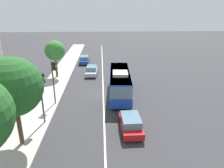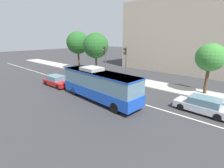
# 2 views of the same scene
# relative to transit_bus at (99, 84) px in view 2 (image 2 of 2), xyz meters

# --- Properties ---
(ground_plane) EXTENTS (160.00, 160.00, 0.00)m
(ground_plane) POSITION_rel_transit_bus_xyz_m (0.73, 2.15, -1.81)
(ground_plane) COLOR #333335
(sidewalk_kerb) EXTENTS (80.00, 3.54, 0.14)m
(sidewalk_kerb) POSITION_rel_transit_bus_xyz_m (0.73, 9.28, -1.74)
(sidewalk_kerb) COLOR #B2ADA3
(sidewalk_kerb) RESTS_ON ground_plane
(lane_centre_line) EXTENTS (76.00, 0.16, 0.01)m
(lane_centre_line) POSITION_rel_transit_bus_xyz_m (0.73, 2.15, -1.80)
(lane_centre_line) COLOR silver
(lane_centre_line) RESTS_ON ground_plane
(transit_bus) EXTENTS (10.13, 3.09, 3.46)m
(transit_bus) POSITION_rel_transit_bus_xyz_m (0.00, 0.00, 0.00)
(transit_bus) COLOR #1947B7
(transit_bus) RESTS_ON ground_plane
(sedan_red) EXTENTS (4.53, 1.89, 1.46)m
(sedan_red) POSITION_rel_transit_bus_xyz_m (-8.39, -0.26, -1.09)
(sedan_red) COLOR #B21919
(sedan_red) RESTS_ON ground_plane
(sedan_silver) EXTENTS (4.57, 1.99, 1.46)m
(sedan_silver) POSITION_rel_transit_bus_xyz_m (9.12, 4.01, -1.09)
(sedan_silver) COLOR #B7BABF
(sedan_silver) RESTS_ON ground_plane
(traffic_light_near_corner) EXTENTS (0.34, 0.62, 5.20)m
(traffic_light_near_corner) POSITION_rel_transit_bus_xyz_m (-2.43, 7.69, 1.75)
(traffic_light_near_corner) COLOR #47474C
(traffic_light_near_corner) RESTS_ON ground_plane
(traffic_light_mid_block) EXTENTS (0.33, 0.62, 5.20)m
(traffic_light_mid_block) POSITION_rel_transit_bus_xyz_m (-6.79, 7.85, 1.75)
(traffic_light_mid_block) COLOR #47474C
(traffic_light_mid_block) RESTS_ON ground_plane
(street_tree_kerbside_left) EXTENTS (4.44, 4.44, 7.77)m
(street_tree_kerbside_left) POSITION_rel_transit_bus_xyz_m (-15.49, 9.05, 3.72)
(street_tree_kerbside_left) COLOR #4C3823
(street_tree_kerbside_left) RESTS_ON ground_plane
(street_tree_kerbside_centre) EXTENTS (4.54, 4.54, 7.41)m
(street_tree_kerbside_centre) POSITION_rel_transit_bus_xyz_m (-10.16, 9.00, 3.31)
(street_tree_kerbside_centre) COLOR #4C3823
(street_tree_kerbside_centre) RESTS_ON ground_plane
(street_tree_kerbside_right) EXTENTS (3.16, 3.16, 5.98)m
(street_tree_kerbside_right) POSITION_rel_transit_bus_xyz_m (8.02, 9.67, 2.56)
(street_tree_kerbside_right) COLOR #4C3823
(street_tree_kerbside_right) RESTS_ON ground_plane
(office_block_background) EXTENTS (20.56, 15.21, 13.60)m
(office_block_background) POSITION_rel_transit_bus_xyz_m (-1.12, 25.84, 4.99)
(office_block_background) COLOR #B7A893
(office_block_background) RESTS_ON ground_plane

